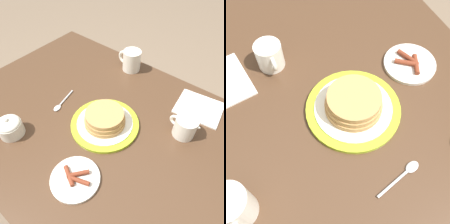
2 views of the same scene
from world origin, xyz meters
The scene contains 7 objects.
ground_plane centered at (0.00, 0.00, 0.00)m, with size 8.00×8.00×0.00m, color #7A6651.
dining_table centered at (0.00, 0.00, 0.60)m, with size 1.21×0.84×0.73m.
pancake_plate centered at (-0.01, 0.00, 0.76)m, with size 0.25×0.25×0.07m.
side_plate_bacon centered at (-0.08, 0.22, 0.74)m, with size 0.15×0.15×0.02m.
coffee_mug centered at (0.12, -0.34, 0.78)m, with size 0.12×0.08×0.10m.
creamer_pitcher centered at (-0.26, -0.15, 0.77)m, with size 0.11×0.08×0.09m.
spoon centered at (0.19, 0.03, 0.74)m, with size 0.05×0.13×0.01m.
Camera 2 is at (0.32, -0.20, 1.38)m, focal length 45.00 mm.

